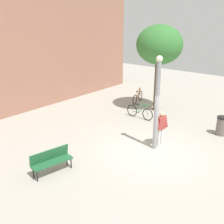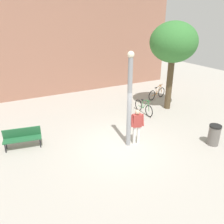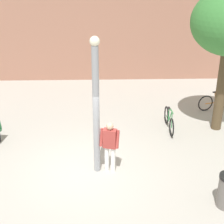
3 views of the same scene
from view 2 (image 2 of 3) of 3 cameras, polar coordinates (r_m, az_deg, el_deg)
ground_plane at (r=10.45m, az=2.47°, el=-8.40°), size 36.00×36.00×0.00m
building_facade at (r=18.11m, az=-13.58°, el=16.33°), size 18.52×2.00×7.19m
lamppost at (r=9.60m, az=4.44°, el=3.35°), size 0.28×0.28×4.20m
person_by_lamppost at (r=10.23m, az=6.29°, el=-3.11°), size 0.63×0.40×1.67m
park_bench at (r=10.80m, az=-21.66°, el=-5.74°), size 1.66×0.75×0.92m
plaza_tree at (r=14.14m, az=15.21°, el=16.38°), size 2.75×2.75×5.27m
bicycle_green at (r=13.79m, az=7.97°, el=1.11°), size 0.08×1.81×0.97m
bicycle_orange at (r=16.60m, az=11.24°, el=4.63°), size 1.77×0.50×0.97m
trash_bin at (r=11.29m, az=24.30°, el=-5.28°), size 0.53×0.53×0.96m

